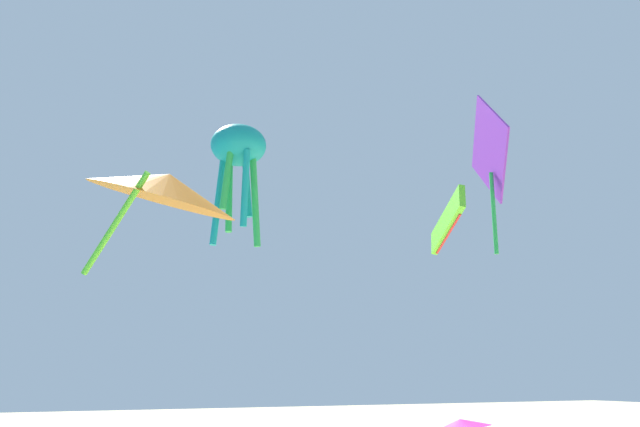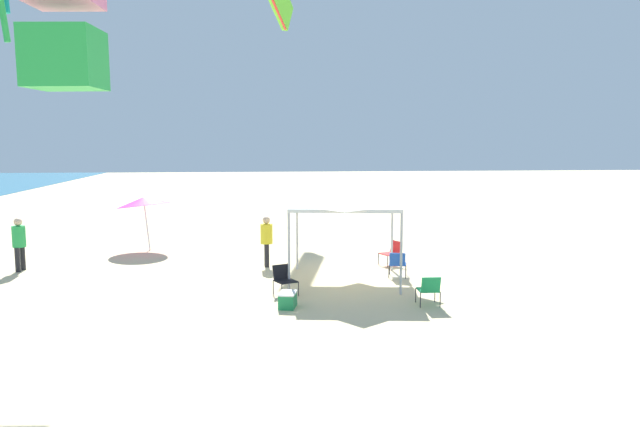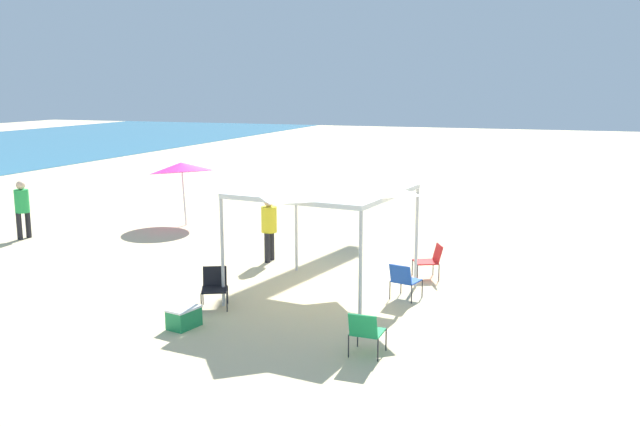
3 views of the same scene
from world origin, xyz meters
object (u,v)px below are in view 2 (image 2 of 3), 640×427
(canopy_tent, at_px, (345,198))
(kite_box_pink, at_px, (63,16))
(folding_chair_facing_ocean, at_px, (392,251))
(folding_chair_left_of_tent, at_px, (284,278))
(beach_umbrella, at_px, (144,202))
(person_beachcomber, at_px, (19,240))
(folding_chair_near_cooler, at_px, (429,288))
(cooler_box, at_px, (288,300))
(folding_chair_right_of_tent, at_px, (397,262))
(person_near_umbrella, at_px, (267,237))

(canopy_tent, xyz_separation_m, kite_box_pink, (-3.99, 6.76, 4.45))
(folding_chair_facing_ocean, xyz_separation_m, folding_chair_left_of_tent, (-3.68, 3.84, 0.00))
(beach_umbrella, relative_size, kite_box_pink, 0.73)
(person_beachcomber, relative_size, kite_box_pink, 0.56)
(folding_chair_near_cooler, relative_size, cooler_box, 1.18)
(folding_chair_facing_ocean, height_order, cooler_box, folding_chair_facing_ocean)
(folding_chair_facing_ocean, bearing_deg, beach_umbrella, -138.43)
(folding_chair_facing_ocean, distance_m, folding_chair_right_of_tent, 1.90)
(canopy_tent, bearing_deg, folding_chair_facing_ocean, -41.18)
(folding_chair_right_of_tent, distance_m, kite_box_pink, 11.53)
(beach_umbrella, xyz_separation_m, folding_chair_left_of_tent, (-7.47, -5.21, -1.42))
(canopy_tent, distance_m, folding_chair_near_cooler, 4.08)
(folding_chair_left_of_tent, height_order, kite_box_pink, kite_box_pink)
(canopy_tent, height_order, kite_box_pink, kite_box_pink)
(beach_umbrella, distance_m, person_beachcomber, 5.01)
(folding_chair_facing_ocean, bearing_deg, folding_chair_right_of_tent, -32.30)
(folding_chair_right_of_tent, bearing_deg, cooler_box, 55.46)
(beach_umbrella, xyz_separation_m, cooler_box, (-8.81, -5.27, -1.69))
(beach_umbrella, bearing_deg, folding_chair_right_of_tent, -122.73)
(folding_chair_left_of_tent, distance_m, person_near_umbrella, 3.92)
(beach_umbrella, height_order, folding_chair_facing_ocean, beach_umbrella)
(folding_chair_facing_ocean, bearing_deg, folding_chair_left_of_tent, -71.94)
(canopy_tent, relative_size, folding_chair_facing_ocean, 4.42)
(person_near_umbrella, distance_m, kite_box_pink, 9.79)
(beach_umbrella, bearing_deg, person_beachcomber, 137.50)
(person_near_umbrella, bearing_deg, canopy_tent, -137.79)
(folding_chair_near_cooler, height_order, cooler_box, folding_chair_near_cooler)
(canopy_tent, distance_m, folding_chair_left_of_tent, 3.17)
(canopy_tent, bearing_deg, folding_chair_near_cooler, -148.86)
(canopy_tent, height_order, person_near_umbrella, canopy_tent)
(canopy_tent, relative_size, folding_chair_left_of_tent, 4.42)
(canopy_tent, relative_size, person_beachcomber, 2.05)
(folding_chair_left_of_tent, xyz_separation_m, person_near_umbrella, (3.86, 0.46, 0.53))
(person_beachcomber, bearing_deg, folding_chair_right_of_tent, 89.65)
(canopy_tent, xyz_separation_m, folding_chair_right_of_tent, (0.32, -1.72, -2.07))
(folding_chair_facing_ocean, height_order, person_beachcomber, person_beachcomber)
(canopy_tent, distance_m, cooler_box, 4.10)
(beach_umbrella, bearing_deg, folding_chair_facing_ocean, -112.71)
(folding_chair_left_of_tent, xyz_separation_m, kite_box_pink, (-2.52, 4.85, 6.51))
(folding_chair_left_of_tent, bearing_deg, canopy_tent, 12.04)
(folding_chair_facing_ocean, distance_m, kite_box_pink, 12.51)
(folding_chair_facing_ocean, bearing_deg, cooler_box, -62.75)
(folding_chair_right_of_tent, distance_m, person_beachcomber, 12.35)
(folding_chair_left_of_tent, height_order, folding_chair_right_of_tent, same)
(folding_chair_facing_ocean, relative_size, cooler_box, 1.18)
(cooler_box, distance_m, person_near_umbrella, 5.28)
(beach_umbrella, relative_size, person_near_umbrella, 1.33)
(folding_chair_near_cooler, distance_m, kite_box_pink, 10.81)
(person_beachcomber, distance_m, kite_box_pink, 9.46)
(beach_umbrella, distance_m, folding_chair_near_cooler, 12.77)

